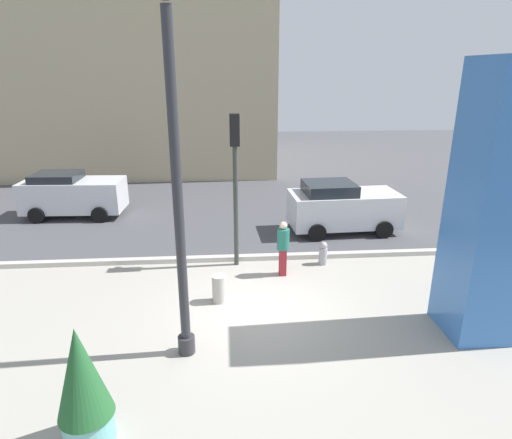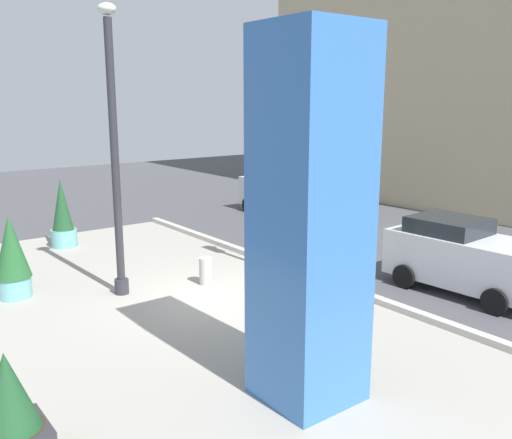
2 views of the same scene
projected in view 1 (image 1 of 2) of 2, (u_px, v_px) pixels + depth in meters
ground_plane at (248, 249)px, 14.77m from camera, size 60.00×60.00×0.00m
plaza_pavement at (264, 360)px, 9.11m from camera, size 18.00×10.00×0.02m
curb_strip at (249, 258)px, 13.91m from camera, size 18.00×0.24×0.16m
lamp_post at (178, 197)px, 8.23m from camera, size 0.44×0.44×7.13m
art_pillar_blue at (495, 207)px, 9.21m from camera, size 1.50×1.50×6.04m
potted_plant_curbside at (83, 386)px, 6.77m from camera, size 0.88×0.88×2.13m
fire_hydrant at (323, 253)px, 13.51m from camera, size 0.36×0.26×0.75m
concrete_bollard at (219, 289)px, 11.30m from camera, size 0.36×0.36×0.75m
traffic_light_far_side at (235, 166)px, 12.60m from camera, size 0.28×0.42×4.62m
car_intersection at (342, 207)px, 16.19m from camera, size 4.09×2.21×1.89m
car_curb_west at (73, 194)px, 17.89m from camera, size 4.06×2.07×1.83m
pedestrian_by_curb at (283, 246)px, 12.63m from camera, size 0.37×0.37×1.67m
highrise_across_street at (136, 2)px, 26.59m from camera, size 16.12×13.14×19.54m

